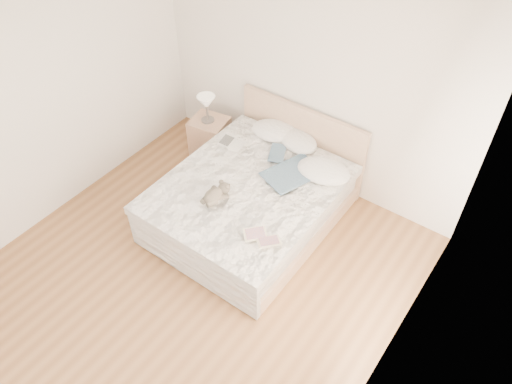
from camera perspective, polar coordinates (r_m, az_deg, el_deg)
floor at (r=5.34m, az=-8.02°, el=-10.56°), size 4.00×4.50×0.00m
ceiling at (r=3.53m, az=-12.45°, el=15.77°), size 4.00×4.50×0.00m
wall_back at (r=5.73m, az=6.08°, el=12.67°), size 4.00×0.02×2.70m
wall_left at (r=5.67m, az=-24.73°, el=8.21°), size 0.02×4.50×2.70m
wall_right at (r=3.62m, az=14.55°, el=-13.25°), size 0.02×4.50×2.70m
window at (r=3.72m, az=16.64°, el=-9.04°), size 0.02×1.30×1.10m
bed at (r=5.67m, az=-0.31°, el=-0.88°), size 1.72×2.14×1.00m
nightstand at (r=6.60m, az=-5.27°, el=6.17°), size 0.51×0.47×0.56m
table_lamp at (r=6.28m, az=-5.69°, el=10.04°), size 0.30×0.30×0.36m
pillow_left at (r=6.10m, az=2.28°, el=7.01°), size 0.69×0.57×0.18m
pillow_middle at (r=5.96m, az=4.82°, el=5.86°), size 0.64×0.54×0.16m
pillow_right at (r=5.58m, az=7.74°, el=2.43°), size 0.67×0.53×0.18m
blouse at (r=5.53m, az=4.12°, el=2.15°), size 0.86×0.88×0.03m
photo_book at (r=5.92m, az=-2.78°, el=5.53°), size 0.35×0.28×0.02m
childrens_book at (r=4.86m, az=0.69°, el=-5.28°), size 0.40×0.39×0.02m
teddy_bear at (r=5.21m, az=-4.85°, el=-0.83°), size 0.24×0.32×0.16m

